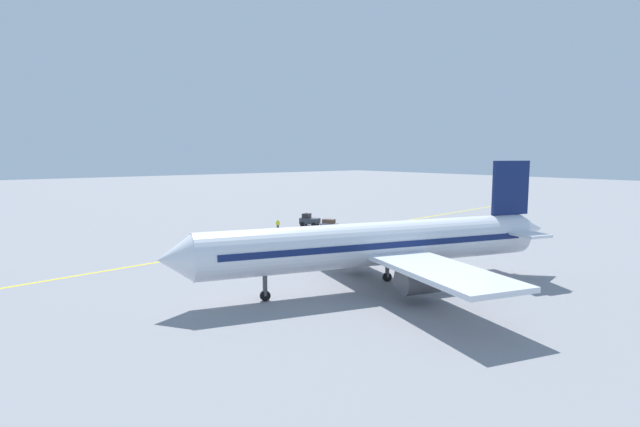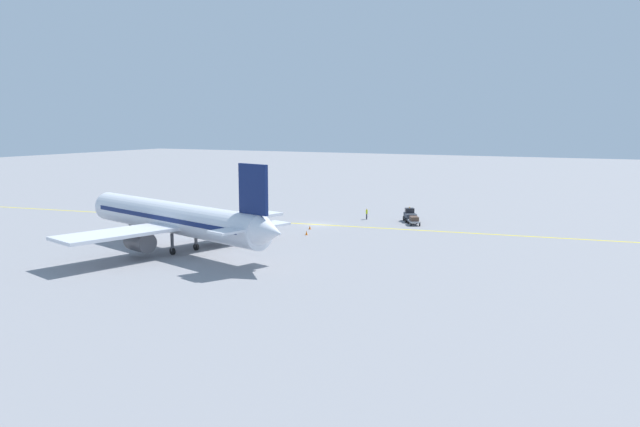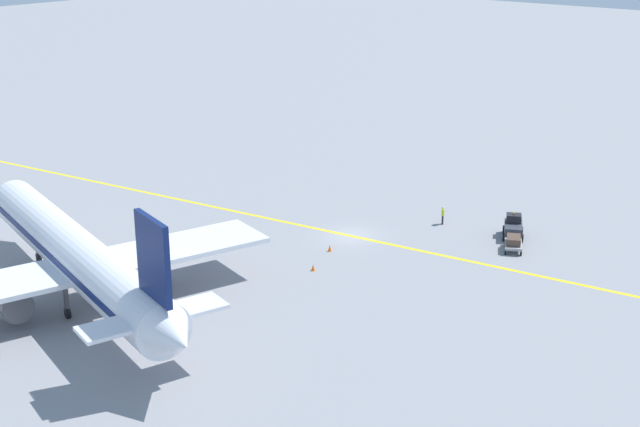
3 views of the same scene
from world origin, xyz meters
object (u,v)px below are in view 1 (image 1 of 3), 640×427
ground_crew_worker (278,225)px  traffic_cone_mid_apron (338,246)px  airplane_at_gate (381,244)px  baggage_tug_dark (309,220)px  baggage_cart_trailing (329,222)px  traffic_cone_near_nose (306,243)px

ground_crew_worker → traffic_cone_mid_apron: ground_crew_worker is taller
airplane_at_gate → traffic_cone_mid_apron: size_ratio=63.33×
ground_crew_worker → airplane_at_gate: bearing=161.0°
baggage_tug_dark → traffic_cone_mid_apron: 19.02m
airplane_at_gate → baggage_cart_trailing: size_ratio=11.80×
baggage_cart_trailing → traffic_cone_near_nose: size_ratio=5.37×
ground_crew_worker → traffic_cone_mid_apron: size_ratio=3.05×
baggage_tug_dark → traffic_cone_near_nose: (-12.77, 10.26, -0.63)m
baggage_tug_dark → airplane_at_gate: bearing=151.8°
airplane_at_gate → baggage_cart_trailing: (29.58, -18.98, -2.95)m
traffic_cone_mid_apron → traffic_cone_near_nose: bearing=21.4°
baggage_tug_dark → traffic_cone_near_nose: 16.40m
baggage_cart_trailing → traffic_cone_mid_apron: baggage_cart_trailing is taller
traffic_cone_near_nose → traffic_cone_mid_apron: same height
airplane_at_gate → traffic_cone_mid_apron: 18.20m
baggage_cart_trailing → airplane_at_gate: bearing=147.3°
baggage_cart_trailing → traffic_cone_mid_apron: (-14.02, 10.19, -0.49)m
baggage_tug_dark → baggage_cart_trailing: 3.30m
airplane_at_gate → baggage_tug_dark: size_ratio=10.39×
airplane_at_gate → traffic_cone_near_nose: size_ratio=63.33×
airplane_at_gate → traffic_cone_near_nose: airplane_at_gate is taller
baggage_cart_trailing → traffic_cone_near_nose: (-9.86, 11.82, -0.49)m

